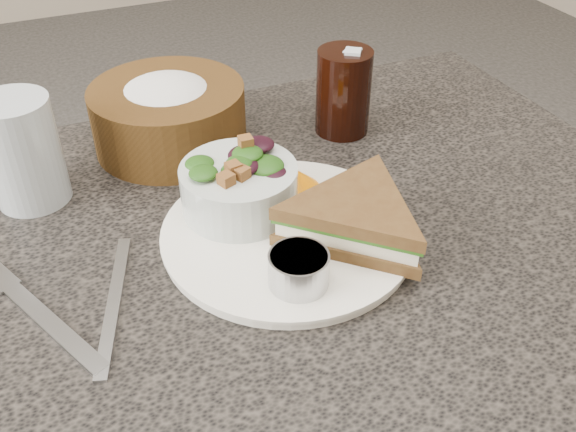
% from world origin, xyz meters
% --- Properties ---
extents(dinner_plate, '(0.27, 0.27, 0.01)m').
position_xyz_m(dinner_plate, '(0.04, -0.00, 0.76)').
color(dinner_plate, white).
rests_on(dinner_plate, dining_table).
extents(sandwich, '(0.26, 0.26, 0.05)m').
position_xyz_m(sandwich, '(0.10, -0.04, 0.79)').
color(sandwich, '#533B1D').
rests_on(sandwich, dinner_plate).
extents(salad_bowl, '(0.14, 0.14, 0.07)m').
position_xyz_m(salad_bowl, '(0.00, 0.05, 0.80)').
color(salad_bowl, '#B6C2BC').
rests_on(salad_bowl, dinner_plate).
extents(dressing_ramekin, '(0.07, 0.07, 0.04)m').
position_xyz_m(dressing_ramekin, '(0.01, -0.08, 0.78)').
color(dressing_ramekin, '#ACAEB2').
rests_on(dressing_ramekin, dinner_plate).
extents(orange_wedge, '(0.07, 0.07, 0.03)m').
position_xyz_m(orange_wedge, '(0.08, 0.06, 0.78)').
color(orange_wedge, orange).
rests_on(orange_wedge, dinner_plate).
extents(fork, '(0.09, 0.17, 0.00)m').
position_xyz_m(fork, '(-0.22, -0.03, 0.75)').
color(fork, '#9E9FA1').
rests_on(fork, dining_table).
extents(knife, '(0.07, 0.18, 0.00)m').
position_xyz_m(knife, '(-0.16, -0.03, 0.75)').
color(knife, '#B4B6B9').
rests_on(knife, dining_table).
extents(bread_basket, '(0.23, 0.23, 0.11)m').
position_xyz_m(bread_basket, '(-0.02, 0.24, 0.81)').
color(bread_basket, '#563716').
rests_on(bread_basket, dining_table).
extents(cola_glass, '(0.08, 0.08, 0.13)m').
position_xyz_m(cola_glass, '(0.20, 0.18, 0.81)').
color(cola_glass, black).
rests_on(cola_glass, dining_table).
extents(water_glass, '(0.09, 0.09, 0.13)m').
position_xyz_m(water_glass, '(-0.20, 0.19, 0.81)').
color(water_glass, '#A9B3B9').
rests_on(water_glass, dining_table).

